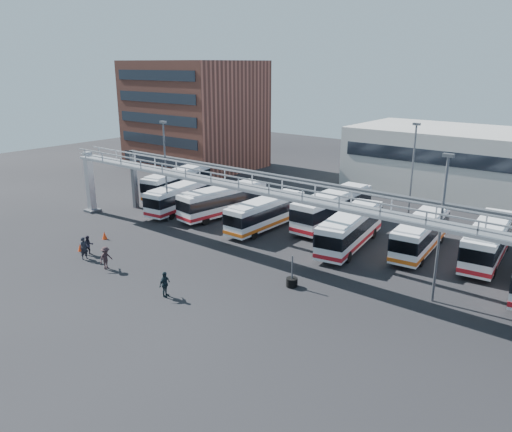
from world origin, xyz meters
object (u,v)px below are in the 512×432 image
Objects in this scene: light_pole_back at (412,169)px; bus_4 at (333,207)px; light_pole_mid at (441,222)px; bus_5 at (350,228)px; bus_1 at (183,196)px; pedestrian_c at (106,258)px; bus_0 at (177,182)px; tire_stack at (292,281)px; pedestrian_b at (89,245)px; bus_7 at (488,240)px; cone_right at (105,235)px; bus_2 at (223,200)px; pedestrian_d at (165,284)px; light_pole_left at (165,166)px; cone_left at (80,247)px; bus_6 at (421,233)px; pedestrian_a at (84,248)px; bus_3 at (266,212)px.

light_pole_back is 8.51m from bus_4.
bus_5 is (-9.49, 5.73, -3.93)m from light_pole_mid.
pedestrian_c is at bearing -71.56° from bus_1.
bus_0 is 4.60× the size of tire_stack.
pedestrian_b is 0.92× the size of pedestrian_c.
bus_0 is 5.94× the size of pedestrian_c.
bus_7 reaches higher than pedestrian_c.
light_pole_mid is at bearing -24.21° from bus_0.
light_pole_back is at bearing 87.46° from tire_stack.
bus_1 is 14.10× the size of cone_right.
light_pole_back is at bearing 19.07° from bus_1.
bus_2 is 25.74m from bus_7.
bus_2 is at bearing 7.53° from bus_1.
pedestrian_c is at bearing -118.97° from light_pole_back.
bus_5 is at bearing 33.20° from cone_right.
cone_right is (-13.45, 4.46, -0.57)m from pedestrian_d.
tire_stack is (25.56, -12.43, -1.40)m from bus_0.
light_pole_left and light_pole_back have the same top height.
cone_right is at bearing -172.88° from tire_stack.
light_pole_left is at bearing -75.02° from bus_1.
cone_left is (-19.31, -24.72, -5.39)m from light_pole_back.
bus_6 is (23.73, 7.56, -4.02)m from light_pole_left.
pedestrian_a reaches higher than cone_right.
light_pole_back is at bearing 43.01° from bus_3.
light_pole_mid is 19.09m from pedestrian_d.
pedestrian_d reaches higher than pedestrian_c.
bus_0 is at bearing 169.07° from bus_3.
pedestrian_c is 7.34m from cone_right.
bus_4 is 6.11× the size of pedestrian_c.
bus_5 reaches higher than pedestrian_b.
cone_left is (-1.95, 0.81, -0.64)m from pedestrian_a.
pedestrian_a is at bearing -22.51° from cone_left.
pedestrian_c is at bearing -138.63° from bus_6.
bus_5 is 5.88× the size of pedestrian_d.
pedestrian_b is at bearing -145.39° from bus_6.
bus_3 is (10.96, 0.72, -0.00)m from bus_1.
cone_left is 3.30m from cone_right.
light_pole_left is at bearing 36.00° from pedestrian_d.
light_pole_mid is 5.49× the size of pedestrian_c.
light_pole_back is 5.99× the size of pedestrian_b.
bus_5 reaches higher than bus_2.
light_pole_back reaches higher than bus_2.
light_pole_back is 10.18m from bus_5.
bus_0 is 1.03× the size of bus_2.
light_pole_back reaches higher than bus_4.
light_pole_mid is 11.13m from tire_stack.
pedestrian_b is (-21.66, -18.31, -0.86)m from bus_6.
bus_6 is at bearing -8.94° from bus_4.
bus_7 is (10.30, 4.25, 0.00)m from bus_5.
bus_7 is at bearing -47.46° from pedestrian_a.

